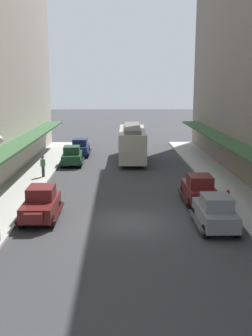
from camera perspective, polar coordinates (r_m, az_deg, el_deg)
ground_plane at (r=22.05m, az=0.32°, el=-7.83°), size 200.00×200.00×0.00m
parked_car_0 at (r=22.81m, az=-12.10°, el=-4.92°), size 2.15×4.26×1.84m
parked_car_1 at (r=37.48m, az=-7.74°, el=1.82°), size 2.28×4.31×1.84m
parked_car_2 at (r=42.33m, az=-6.57°, el=3.01°), size 2.16×4.27×1.84m
parked_car_3 at (r=21.44m, az=12.65°, el=-6.04°), size 2.16×4.27×1.84m
parked_car_4 at (r=25.80m, az=10.41°, el=-2.88°), size 2.14×4.26×1.84m
streetcar at (r=39.33m, az=0.90°, el=3.82°), size 2.74×9.66×3.46m
fire_hydrant at (r=25.87m, az=14.37°, el=-3.90°), size 0.24×0.24×0.82m
pedestrian_0 at (r=32.54m, az=-11.80°, el=0.26°), size 0.36×0.28×1.67m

